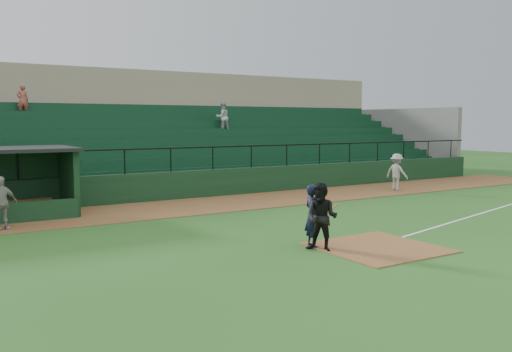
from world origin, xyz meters
TOP-DOWN VIEW (x-y plane):
  - ground at (0.00, 0.00)m, footprint 90.00×90.00m
  - warning_track at (0.00, 8.00)m, footprint 40.00×4.00m
  - home_plate_dirt at (0.00, -1.00)m, footprint 3.00×3.00m
  - foul_line at (8.00, 1.20)m, footprint 17.49×4.44m
  - stadium_structure at (-0.00, 16.46)m, footprint 38.00×13.08m
  - batter_at_plate at (-1.37, -0.02)m, footprint 1.04×0.70m
  - umpire at (-1.46, -0.48)m, footprint 1.00×1.07m
  - runner at (9.39, 7.26)m, footprint 0.87×1.24m
  - dugout_player_a at (-8.03, 6.82)m, footprint 1.01×0.57m

SIDE VIEW (x-z plane):
  - ground at x=0.00m, z-range 0.00..0.00m
  - foul_line at x=8.00m, z-range 0.00..0.01m
  - warning_track at x=0.00m, z-range 0.00..0.03m
  - home_plate_dirt at x=0.00m, z-range 0.00..0.03m
  - batter_at_plate at x=-1.37m, z-range 0.00..1.67m
  - dugout_player_a at x=-8.03m, z-range 0.03..1.66m
  - umpire at x=-1.46m, z-range 0.00..1.75m
  - runner at x=9.39m, z-range 0.03..1.79m
  - stadium_structure at x=0.00m, z-range -0.90..5.50m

